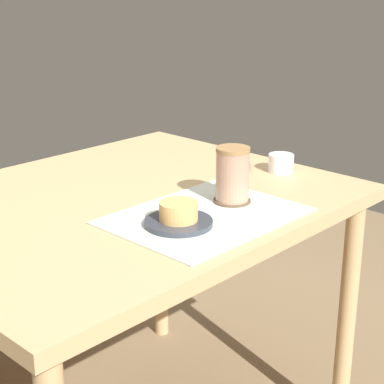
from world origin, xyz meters
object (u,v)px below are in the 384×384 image
dining_table (123,229)px  coffee_mug (233,174)px  pastry_plate (179,223)px  pastry (178,211)px  sugar_bowl (281,163)px

dining_table → coffee_mug: bearing=-55.2°
dining_table → pastry_plate: (-0.04, -0.24, 0.09)m
pastry → coffee_mug: (0.20, 0.01, 0.04)m
pastry_plate → sugar_bowl: size_ratio=2.15×
pastry_plate → pastry: bearing=90.0°
pastry → coffee_mug: bearing=3.8°
sugar_bowl → pastry_plate: bearing=-170.6°
coffee_mug → sugar_bowl: 0.30m
dining_table → pastry: bearing=-100.0°
pastry → coffee_mug: coffee_mug is taller
pastry → coffee_mug: 0.20m
coffee_mug → sugar_bowl: bearing=13.2°
pastry_plate → sugar_bowl: bearing=9.4°
pastry_plate → pastry: 0.03m
dining_table → pastry: 0.27m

